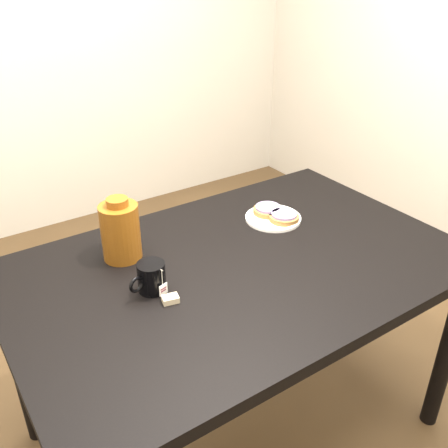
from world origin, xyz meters
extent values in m
plane|color=brown|center=(0.00, 0.00, 0.00)|extent=(4.00, 4.00, 0.00)
cube|color=beige|center=(0.00, 2.00, 1.35)|extent=(3.50, 0.02, 2.70)
cube|color=black|center=(0.00, 0.00, 0.73)|extent=(1.40, 0.90, 0.04)
cylinder|color=black|center=(0.64, -0.39, 0.35)|extent=(0.06, 0.06, 0.71)
cylinder|color=black|center=(-0.64, 0.39, 0.35)|extent=(0.06, 0.06, 0.71)
cylinder|color=black|center=(0.64, 0.39, 0.35)|extent=(0.06, 0.06, 0.71)
cylinder|color=white|center=(0.27, 0.16, 0.76)|extent=(0.20, 0.20, 0.01)
torus|color=white|center=(0.27, 0.16, 0.76)|extent=(0.20, 0.20, 0.01)
cylinder|color=brown|center=(0.27, 0.20, 0.77)|extent=(0.11, 0.11, 0.02)
cylinder|color=#8978A2|center=(0.27, 0.20, 0.78)|extent=(0.09, 0.09, 0.01)
cylinder|color=brown|center=(0.28, 0.12, 0.77)|extent=(0.13, 0.13, 0.02)
cylinder|color=#8978A2|center=(0.28, 0.12, 0.78)|extent=(0.11, 0.11, 0.01)
cylinder|color=black|center=(-0.29, 0.02, 0.79)|extent=(0.10, 0.10, 0.09)
cylinder|color=black|center=(-0.29, 0.02, 0.83)|extent=(0.07, 0.07, 0.00)
torus|color=black|center=(-0.34, 0.00, 0.80)|extent=(0.05, 0.02, 0.05)
cylinder|color=beige|center=(-0.28, -0.02, 0.81)|extent=(0.00, 0.00, 0.05)
cube|color=white|center=(-0.28, -0.02, 0.77)|extent=(0.03, 0.01, 0.03)
cube|color=#C6B793|center=(-0.27, -0.06, 0.76)|extent=(0.05, 0.04, 0.02)
cylinder|color=#582C0B|center=(-0.28, 0.23, 0.84)|extent=(0.13, 0.13, 0.18)
cylinder|color=#582C0B|center=(-0.28, 0.23, 0.94)|extent=(0.07, 0.07, 0.02)
camera|label=1|loc=(-0.76, -1.05, 1.60)|focal=40.00mm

